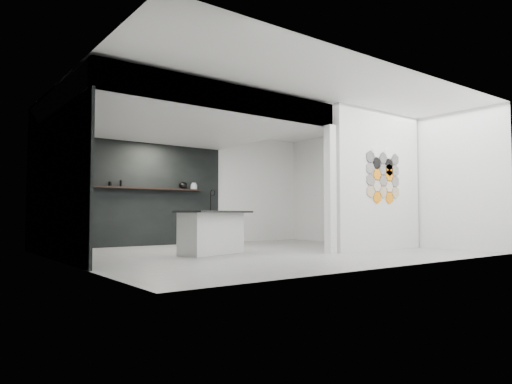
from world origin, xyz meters
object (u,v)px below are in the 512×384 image
object	(u,v)px
bottle_dark	(121,183)
utensil_cup	(110,184)
glass_bowl	(194,187)
stockpot	(87,181)
partition_panel	(379,180)
wall_basin	(71,206)
kettle	(183,185)
glass_vase	(194,186)
kitchen_island	(212,232)

from	to	relation	value
bottle_dark	utensil_cup	world-z (taller)	bottle_dark
glass_bowl	stockpot	bearing A→B (deg)	180.00
partition_panel	wall_basin	bearing A→B (deg)	161.77
kettle	glass_vase	size ratio (longest dim) A/B	1.28
bottle_dark	glass_vase	bearing A→B (deg)	0.00
wall_basin	glass_vase	xyz separation A→B (m)	(3.39, 2.07, 0.55)
kettle	glass_bowl	size ratio (longest dim) A/B	1.24
kitchen_island	utensil_cup	bearing A→B (deg)	91.10
wall_basin	bottle_dark	bearing A→B (deg)	52.57
stockpot	utensil_cup	distance (m)	0.49
stockpot	kettle	world-z (taller)	stockpot
wall_basin	kettle	size ratio (longest dim) A/B	3.03
utensil_cup	glass_vase	bearing A→B (deg)	0.00
glass_bowl	utensil_cup	bearing A→B (deg)	180.00
partition_panel	utensil_cup	distance (m)	5.65
wall_basin	kettle	world-z (taller)	kettle
stockpot	glass_bowl	bearing A→B (deg)	0.00
stockpot	glass_vase	world-z (taller)	stockpot
wall_basin	kettle	xyz separation A→B (m)	(3.10, 2.07, 0.55)
kitchen_island	stockpot	world-z (taller)	stockpot
bottle_dark	utensil_cup	bearing A→B (deg)	180.00
stockpot	bottle_dark	bearing A→B (deg)	0.00
kitchen_island	stockpot	distance (m)	3.19
kitchen_island	kettle	bearing A→B (deg)	54.83
glass_vase	wall_basin	bearing A→B (deg)	-148.65
wall_basin	utensil_cup	size ratio (longest dim) A/B	6.36
kettle	utensil_cup	bearing A→B (deg)	177.38
kettle	glass_bowl	xyz separation A→B (m)	(0.29, 0.00, -0.03)
wall_basin	glass_bowl	world-z (taller)	glass_bowl
bottle_dark	utensil_cup	distance (m)	0.24
stockpot	kitchen_island	bearing A→B (deg)	-62.24
glass_bowl	bottle_dark	size ratio (longest dim) A/B	1.16
glass_vase	utensil_cup	size ratio (longest dim) A/B	1.64
stockpot	glass_bowl	size ratio (longest dim) A/B	1.43
wall_basin	partition_panel	bearing A→B (deg)	-18.23
wall_basin	glass_vase	world-z (taller)	glass_vase
stockpot	glass_bowl	xyz separation A→B (m)	(2.53, 0.00, -0.04)
wall_basin	glass_bowl	xyz separation A→B (m)	(3.39, 2.07, 0.53)
bottle_dark	wall_basin	bearing A→B (deg)	-127.43
stockpot	glass_vase	size ratio (longest dim) A/B	1.48
partition_panel	glass_bowl	size ratio (longest dim) A/B	17.55
glass_vase	stockpot	bearing A→B (deg)	180.00
wall_basin	kitchen_island	bearing A→B (deg)	-15.09
partition_panel	utensil_cup	size ratio (longest dim) A/B	29.69
wall_basin	utensil_cup	xyz separation A→B (m)	(1.34, 2.07, 0.52)
utensil_cup	glass_bowl	bearing A→B (deg)	0.00
glass_bowl	glass_vase	xyz separation A→B (m)	(0.00, 0.00, 0.02)
kitchen_island	glass_bowl	world-z (taller)	glass_bowl
kettle	bottle_dark	size ratio (longest dim) A/B	1.43
kettle	wall_basin	bearing A→B (deg)	-148.93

